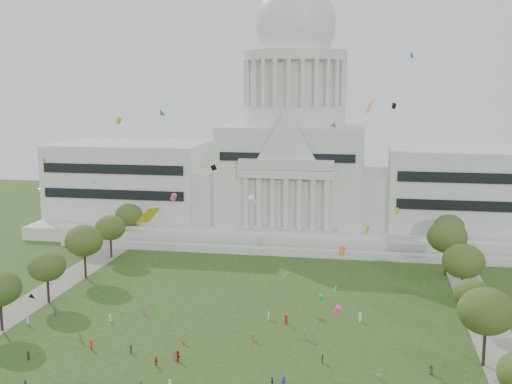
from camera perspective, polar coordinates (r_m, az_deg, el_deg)
name	(u,v)px	position (r m, az deg, el deg)	size (l,w,h in m)	color
capitol	(294,162)	(206.61, 3.40, 2.64)	(160.00, 64.50, 91.30)	silver
path_left	(23,307)	(147.93, -20.01, -9.60)	(8.00, 160.00, 0.04)	gray
path_right	(493,339)	(131.08, 20.34, -12.12)	(8.00, 160.00, 0.04)	gray
row_tree_r_2	(486,311)	(115.51, 19.80, -9.95)	(9.55, 9.55, 13.58)	black
row_tree_l_3	(47,266)	(146.91, -18.09, -6.28)	(8.12, 8.12, 11.55)	black
row_tree_r_3	(472,294)	(132.32, 18.64, -8.57)	(7.01, 7.01, 9.98)	black
row_tree_l_4	(84,241)	(162.55, -15.03, -4.19)	(9.29, 9.29, 13.21)	black
row_tree_r_4	(463,261)	(146.52, 17.96, -5.88)	(9.19, 9.19, 13.06)	black
row_tree_l_5	(110,228)	(179.71, -12.83, -3.12)	(8.33, 8.33, 11.85)	black
row_tree_r_5	(447,237)	(165.59, 16.63, -3.83)	(9.82, 9.82, 13.96)	black
row_tree_l_6	(129,215)	(196.75, -11.21, -2.01)	(8.19, 8.19, 11.64)	black
row_tree_r_6	(449,227)	(183.57, 16.78, -3.00)	(8.42, 8.42, 11.97)	black
person_0	(431,369)	(113.00, 15.30, -14.97)	(0.82, 0.53, 1.68)	#4C4C51
person_2	(379,375)	(109.36, 10.87, -15.66)	(0.80, 0.49, 1.64)	silver
person_4	(272,382)	(105.20, 1.45, -16.53)	(0.99, 0.54, 1.70)	navy
person_5	(178,356)	(114.58, -6.95, -14.27)	(1.78, 0.70, 1.92)	#B21E1E
person_8	(156,362)	(113.15, -8.87, -14.70)	(0.81, 0.50, 1.67)	#B21E1E
person_9	(284,382)	(105.16, 2.48, -16.51)	(1.18, 0.61, 1.82)	navy
person_10	(322,359)	(113.64, 5.93, -14.53)	(0.96, 0.52, 1.63)	#33723F
distant_crowd	(158,345)	(119.74, -8.68, -13.27)	(65.78, 39.53, 1.95)	olive
kite_swarm	(221,206)	(99.42, -3.09, -1.28)	(85.17, 99.47, 59.08)	blue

